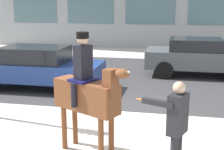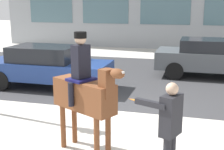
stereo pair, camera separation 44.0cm
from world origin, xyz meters
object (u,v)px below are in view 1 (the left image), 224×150
pedestrian_bystander (176,125)px  street_car_far_lane (197,56)px  street_car_near_lane (38,67)px  mounted_horse_lead (87,93)px

pedestrian_bystander → street_car_far_lane: pedestrian_bystander is taller
pedestrian_bystander → street_car_near_lane: 6.97m
mounted_horse_lead → pedestrian_bystander: 1.86m
pedestrian_bystander → street_car_near_lane: bearing=-24.1°
street_car_far_lane → street_car_near_lane: bearing=-150.1°
mounted_horse_lead → pedestrian_bystander: (1.70, -0.72, -0.24)m
mounted_horse_lead → street_car_far_lane: bearing=99.0°
street_car_near_lane → pedestrian_bystander: bearing=-46.9°
mounted_horse_lead → street_car_far_lane: (2.54, 7.58, -0.46)m
pedestrian_bystander → street_car_near_lane: pedestrian_bystander is taller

